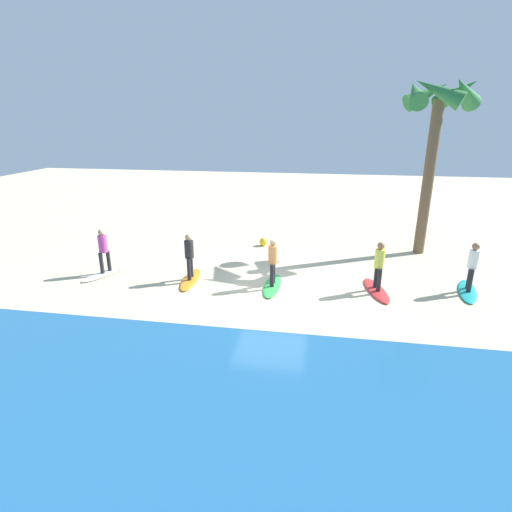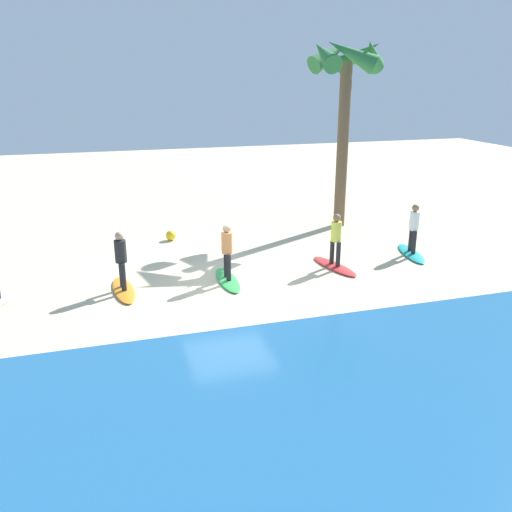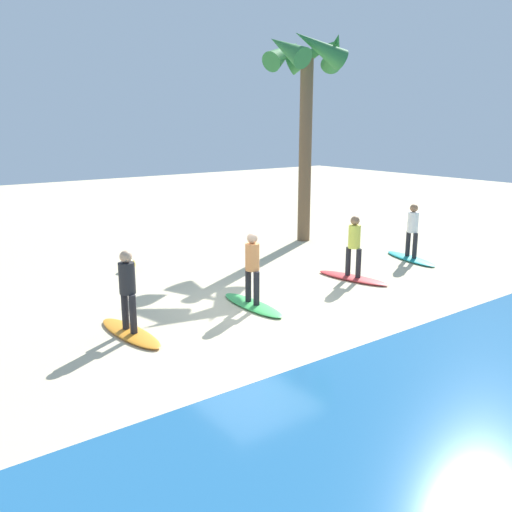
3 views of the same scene
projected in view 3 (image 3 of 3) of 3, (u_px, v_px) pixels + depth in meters
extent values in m
plane|color=beige|center=(255.00, 308.00, 12.36)|extent=(60.00, 60.00, 0.00)
ellipsoid|color=teal|center=(410.00, 258.00, 16.70)|extent=(1.01, 2.17, 0.09)
cylinder|color=#232328|center=(415.00, 246.00, 16.45)|extent=(0.14, 0.14, 0.78)
cylinder|color=#232328|center=(408.00, 244.00, 16.74)|extent=(0.14, 0.14, 0.78)
cylinder|color=white|center=(413.00, 222.00, 16.43)|extent=(0.32, 0.32, 0.62)
sphere|color=#9E704C|center=(414.00, 208.00, 16.33)|extent=(0.24, 0.24, 0.24)
ellipsoid|color=red|center=(353.00, 278.00, 14.63)|extent=(0.98, 2.17, 0.09)
cylinder|color=#232328|center=(358.00, 263.00, 14.42)|extent=(0.14, 0.14, 0.78)
cylinder|color=#232328|center=(348.00, 261.00, 14.63)|extent=(0.14, 0.14, 0.78)
cylinder|color=#E0E04C|center=(354.00, 237.00, 14.36)|extent=(0.32, 0.32, 0.62)
sphere|color=#9E704C|center=(355.00, 221.00, 14.25)|extent=(0.24, 0.24, 0.24)
ellipsoid|color=green|center=(252.00, 305.00, 12.46)|extent=(0.58, 2.11, 0.09)
cylinder|color=#232328|center=(256.00, 288.00, 12.23)|extent=(0.14, 0.14, 0.78)
cylinder|color=#232328|center=(248.00, 285.00, 12.48)|extent=(0.14, 0.14, 0.78)
cylinder|color=#E58C4C|center=(252.00, 257.00, 12.19)|extent=(0.32, 0.32, 0.62)
sphere|color=tan|center=(252.00, 238.00, 12.09)|extent=(0.24, 0.24, 0.24)
ellipsoid|color=orange|center=(130.00, 333.00, 10.81)|extent=(0.73, 2.14, 0.09)
cylinder|color=#232328|center=(133.00, 314.00, 10.59)|extent=(0.14, 0.14, 0.78)
cylinder|color=#232328|center=(125.00, 310.00, 10.82)|extent=(0.14, 0.14, 0.78)
cylinder|color=#262628|center=(127.00, 278.00, 10.54)|extent=(0.32, 0.32, 0.62)
sphere|color=tan|center=(126.00, 257.00, 10.43)|extent=(0.24, 0.24, 0.24)
cylinder|color=brown|center=(305.00, 153.00, 18.76)|extent=(0.44, 0.44, 6.19)
cone|color=#2D7538|center=(286.00, 48.00, 17.44)|extent=(0.70, 1.93, 1.40)
cone|color=#2D7538|center=(319.00, 47.00, 17.13)|extent=(2.05, 1.26, 1.40)
cone|color=#2D7538|center=(334.00, 50.00, 17.97)|extent=(1.70, 1.97, 1.40)
cone|color=#2D7538|center=(313.00, 53.00, 18.80)|extent=(1.70, 1.97, 1.40)
cone|color=#2D7538|center=(284.00, 52.00, 18.47)|extent=(2.05, 1.26, 1.40)
sphere|color=yellow|center=(129.00, 265.00, 15.42)|extent=(0.37, 0.37, 0.37)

